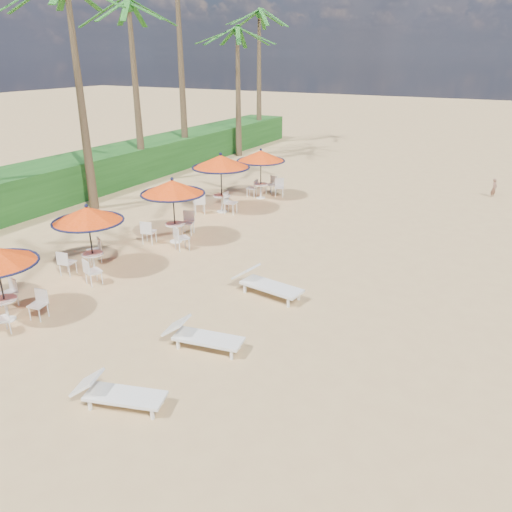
% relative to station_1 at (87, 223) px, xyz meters
% --- Properties ---
extents(ground, '(160.00, 160.00, 0.00)m').
position_rel_station_1_xyz_m(ground, '(5.46, -3.04, -1.70)').
color(ground, tan).
rests_on(ground, ground).
extents(scrub_hedge, '(3.00, 40.00, 1.80)m').
position_rel_station_1_xyz_m(scrub_hedge, '(-8.04, 7.96, -0.80)').
color(scrub_hedge, '#194716').
rests_on(scrub_hedge, ground).
extents(station_1, '(2.23, 2.23, 2.33)m').
position_rel_station_1_xyz_m(station_1, '(0.00, 0.00, 0.00)').
color(station_1, black).
rests_on(station_1, ground).
extents(station_2, '(2.38, 2.43, 2.49)m').
position_rel_station_1_xyz_m(station_2, '(0.61, 3.60, 0.12)').
color(station_2, black).
rests_on(station_2, ground).
extents(station_3, '(2.56, 2.56, 2.67)m').
position_rel_station_1_xyz_m(station_3, '(0.11, 7.68, 0.34)').
color(station_3, black).
rests_on(station_3, ground).
extents(station_4, '(2.34, 2.44, 2.44)m').
position_rel_station_1_xyz_m(station_4, '(0.59, 10.69, 0.09)').
color(station_4, black).
rests_on(station_4, ground).
extents(lounger_near, '(1.97, 1.10, 0.67)m').
position_rel_station_1_xyz_m(lounger_near, '(5.32, -4.64, -1.39)').
color(lounger_near, silver).
rests_on(lounger_near, ground).
extents(lounger_mid, '(2.04, 0.93, 0.70)m').
position_rel_station_1_xyz_m(lounger_mid, '(5.59, -2.03, -1.37)').
color(lounger_mid, silver).
rests_on(lounger_mid, ground).
extents(lounger_far, '(2.26, 0.99, 0.79)m').
position_rel_station_1_xyz_m(lounger_far, '(5.64, 1.27, -1.33)').
color(lounger_far, silver).
rests_on(lounger_far, ground).
extents(palm_3, '(5.00, 5.00, 9.30)m').
position_rel_station_1_xyz_m(palm_3, '(-5.37, 5.41, 6.79)').
color(palm_3, brown).
rests_on(palm_3, ground).
extents(palm_4, '(5.00, 5.00, 9.05)m').
position_rel_station_1_xyz_m(palm_4, '(-6.77, 10.53, 6.56)').
color(palm_4, brown).
rests_on(palm_4, ground).
extents(palm_6, '(5.00, 5.00, 8.19)m').
position_rel_station_1_xyz_m(palm_6, '(-5.92, 19.67, 5.75)').
color(palm_6, brown).
rests_on(palm_6, ground).
extents(palm_7, '(5.00, 5.00, 9.55)m').
position_rel_station_1_xyz_m(palm_7, '(-7.08, 24.82, 7.03)').
color(palm_7, brown).
rests_on(palm_7, ground).
extents(person, '(0.35, 0.42, 0.98)m').
position_rel_station_1_xyz_m(person, '(10.66, 16.27, -1.21)').
color(person, brown).
rests_on(person, ground).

